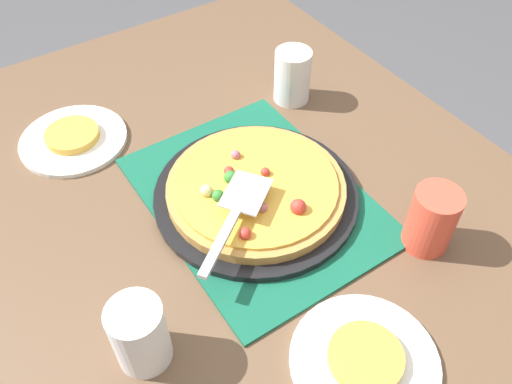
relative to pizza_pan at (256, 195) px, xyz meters
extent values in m
plane|color=#4C4C51|center=(0.00, 0.00, -0.76)|extent=(8.00, 8.00, 0.00)
cube|color=brown|center=(0.00, 0.00, -0.03)|extent=(1.40, 1.00, 0.03)
cube|color=brown|center=(-0.64, 0.44, -0.40)|extent=(0.07, 0.07, 0.72)
cube|color=#145B42|center=(0.00, 0.00, -0.01)|extent=(0.48, 0.36, 0.01)
cylinder|color=black|center=(0.00, 0.00, 0.00)|extent=(0.38, 0.38, 0.01)
cylinder|color=#B78442|center=(0.00, 0.00, 0.02)|extent=(0.33, 0.33, 0.02)
cylinder|color=gold|center=(0.00, 0.00, 0.03)|extent=(0.30, 0.30, 0.01)
sphere|color=red|center=(0.09, 0.02, 0.04)|extent=(0.03, 0.03, 0.03)
sphere|color=#338433|center=(-0.01, -0.08, 0.04)|extent=(0.02, 0.02, 0.02)
sphere|color=#338433|center=(-0.03, -0.03, 0.04)|extent=(0.02, 0.02, 0.02)
sphere|color=#E5CC7F|center=(-0.03, -0.09, 0.04)|extent=(0.02, 0.02, 0.02)
sphere|color=red|center=(0.09, -0.08, 0.04)|extent=(0.02, 0.02, 0.02)
sphere|color=#B76675|center=(0.06, -0.03, 0.04)|extent=(0.02, 0.02, 0.02)
sphere|color=red|center=(-0.05, -0.03, 0.04)|extent=(0.02, 0.02, 0.02)
sphere|color=#B76675|center=(-0.08, 0.01, 0.04)|extent=(0.02, 0.02, 0.02)
sphere|color=red|center=(-0.01, 0.03, 0.04)|extent=(0.02, 0.02, 0.02)
sphere|color=#E5CC7F|center=(0.00, -0.03, 0.04)|extent=(0.02, 0.02, 0.02)
cylinder|color=white|center=(0.36, -0.05, -0.01)|extent=(0.22, 0.22, 0.01)
cylinder|color=white|center=(-0.35, -0.23, -0.01)|extent=(0.22, 0.22, 0.01)
cylinder|color=gold|center=(0.36, -0.05, 0.01)|extent=(0.11, 0.11, 0.02)
cylinder|color=gold|center=(-0.35, -0.23, 0.01)|extent=(0.11, 0.11, 0.02)
cylinder|color=#E04C38|center=(0.25, 0.19, 0.05)|extent=(0.08, 0.08, 0.12)
cylinder|color=white|center=(-0.21, 0.24, 0.05)|extent=(0.08, 0.08, 0.12)
cylinder|color=white|center=(0.17, -0.31, 0.05)|extent=(0.08, 0.08, 0.12)
cube|color=silver|center=(0.03, -0.04, 0.06)|extent=(0.11, 0.11, 0.00)
cube|color=#B2B2B7|center=(0.10, -0.13, 0.06)|extent=(0.10, 0.12, 0.01)
camera|label=1|loc=(0.55, -0.37, 0.73)|focal=37.13mm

